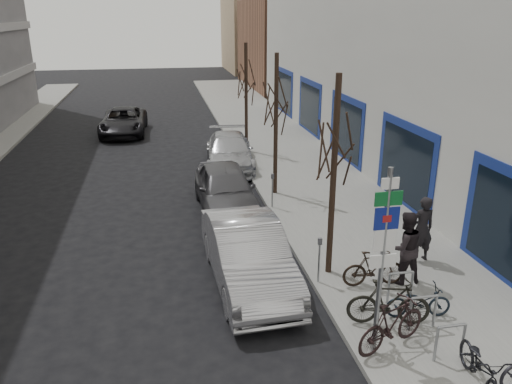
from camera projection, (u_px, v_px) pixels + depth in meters
name	position (u px, v px, depth m)	size (l,w,h in m)	color
ground	(261.00, 373.00, 10.07)	(120.00, 120.00, 0.00)	black
sidewalk_east	(321.00, 191.00, 20.09)	(5.00, 70.00, 0.15)	slate
brick_building_far	(310.00, 44.00, 47.99)	(12.00, 14.00, 8.00)	brown
tan_building_far	(279.00, 33.00, 61.76)	(13.00, 12.00, 9.00)	#937A5B
highway_sign_pole	(383.00, 253.00, 9.66)	(0.55, 0.10, 4.20)	gray
bike_rack	(423.00, 308.00, 11.09)	(0.66, 2.26, 0.83)	gray
tree_near	(336.00, 130.00, 12.38)	(1.80, 1.80, 5.50)	black
tree_mid	(276.00, 92.00, 18.38)	(1.80, 1.80, 5.50)	black
tree_far	(246.00, 72.00, 24.38)	(1.80, 1.80, 5.50)	black
meter_front	(319.00, 256.00, 12.92)	(0.10, 0.08, 1.27)	gray
meter_mid	(272.00, 187.00, 18.00)	(0.10, 0.08, 1.27)	gray
meter_back	(246.00, 149.00, 23.08)	(0.10, 0.08, 1.27)	gray
bike_near_left	(482.00, 364.00, 9.30)	(0.53, 1.75, 1.07)	black
bike_near_right	(392.00, 324.00, 10.42)	(0.56, 1.90, 1.15)	black
bike_mid_curb	(419.00, 299.00, 11.53)	(0.46, 1.53, 0.93)	black
bike_mid_inner	(389.00, 302.00, 11.21)	(0.56, 1.89, 1.15)	black
bike_far_inner	(374.00, 268.00, 12.85)	(0.49, 1.66, 1.01)	black
parked_car_front	(248.00, 255.00, 13.12)	(1.80, 5.17, 1.70)	#B8B8BD
parked_car_mid	(225.00, 189.00, 18.05)	(1.99, 4.95, 1.69)	#4E4D53
parked_car_back	(229.00, 151.00, 23.21)	(2.13, 5.24, 1.52)	#ADAEB3
lane_car	(124.00, 121.00, 29.67)	(2.52, 5.46, 1.52)	black
pedestrian_near	(422.00, 229.00, 14.04)	(0.70, 0.46, 1.93)	black
pedestrian_far	(405.00, 247.00, 12.87)	(0.74, 0.50, 2.00)	black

